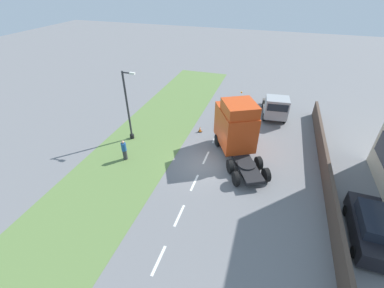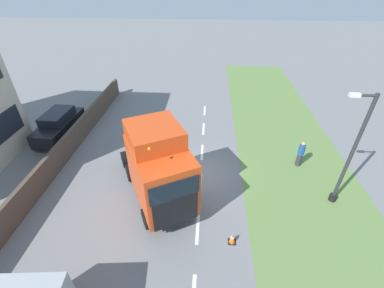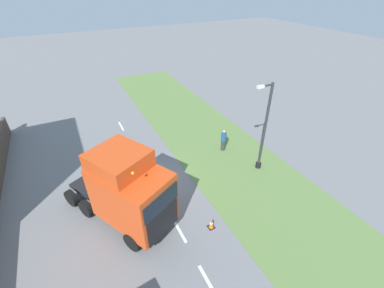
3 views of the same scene
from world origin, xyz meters
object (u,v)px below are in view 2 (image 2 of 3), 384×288
object	(u,v)px
lorry_cab	(159,169)
parked_car	(59,125)
lamp_post	(348,160)
traffic_cone_lead	(232,238)
pedestrian	(300,154)

from	to	relation	value
lorry_cab	parked_car	world-z (taller)	lorry_cab
lorry_cab	lamp_post	distance (m)	9.31
lorry_cab	traffic_cone_lead	xyz separation A→B (m)	(-3.67, 2.23, -2.06)
lamp_post	pedestrian	xyz separation A→B (m)	(0.99, -3.02, -1.95)
parked_car	traffic_cone_lead	size ratio (longest dim) A/B	8.20
lamp_post	pedestrian	world-z (taller)	lamp_post
parked_car	pedestrian	xyz separation A→B (m)	(-17.03, 2.47, -0.07)
lorry_cab	parked_car	bearing A→B (deg)	-63.50
parked_car	traffic_cone_lead	world-z (taller)	parked_car
lorry_cab	pedestrian	distance (m)	9.22
pedestrian	lorry_cab	bearing A→B (deg)	24.70
lorry_cab	traffic_cone_lead	world-z (taller)	lorry_cab
parked_car	lamp_post	world-z (taller)	lamp_post
lorry_cab	traffic_cone_lead	size ratio (longest dim) A/B	12.36
parked_car	lamp_post	size ratio (longest dim) A/B	0.76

